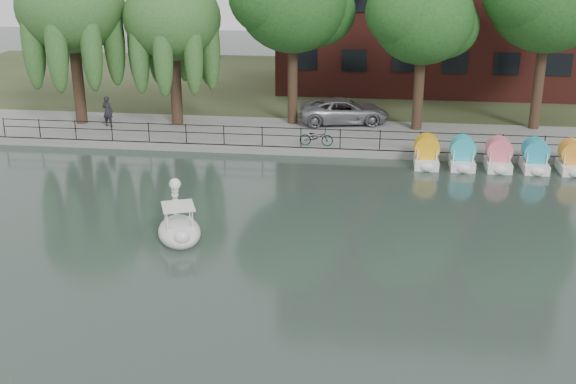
% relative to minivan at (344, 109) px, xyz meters
% --- Properties ---
extents(ground_plane, '(120.00, 120.00, 0.00)m').
position_rel_minivan_xyz_m(ground_plane, '(-1.92, -18.30, -1.21)').
color(ground_plane, '#3E4F47').
extents(promenade, '(40.00, 6.00, 0.40)m').
position_rel_minivan_xyz_m(promenade, '(-1.92, -2.30, -1.01)').
color(promenade, gray).
rests_on(promenade, ground_plane).
extents(kerb, '(40.00, 0.25, 0.40)m').
position_rel_minivan_xyz_m(kerb, '(-1.92, -5.25, -1.01)').
color(kerb, gray).
rests_on(kerb, ground_plane).
extents(land_strip, '(60.00, 22.00, 0.36)m').
position_rel_minivan_xyz_m(land_strip, '(-1.92, 11.70, -1.03)').
color(land_strip, '#47512D').
rests_on(land_strip, ground_plane).
extents(railing, '(32.00, 0.05, 1.00)m').
position_rel_minivan_xyz_m(railing, '(-1.92, -5.05, -0.07)').
color(railing, black).
rests_on(railing, promenade).
extents(willow_left, '(5.88, 5.88, 9.01)m').
position_rel_minivan_xyz_m(willow_left, '(-14.92, -1.80, 5.66)').
color(willow_left, '#473323').
rests_on(willow_left, promenade).
extents(willow_mid, '(5.32, 5.32, 8.15)m').
position_rel_minivan_xyz_m(willow_mid, '(-9.42, -1.30, 5.04)').
color(willow_mid, '#473323').
rests_on(willow_mid, promenade).
extents(broadleaf_center, '(6.00, 6.00, 9.25)m').
position_rel_minivan_xyz_m(broadleaf_center, '(-2.92, -0.30, 5.85)').
color(broadleaf_center, '#473323').
rests_on(broadleaf_center, promenade).
extents(broadleaf_right, '(5.40, 5.40, 8.32)m').
position_rel_minivan_xyz_m(broadleaf_right, '(4.08, -0.80, 5.17)').
color(broadleaf_right, '#473323').
rests_on(broadleaf_right, promenade).
extents(minivan, '(3.74, 6.24, 1.62)m').
position_rel_minivan_xyz_m(minivan, '(0.00, 0.00, 0.00)').
color(minivan, gray).
rests_on(minivan, promenade).
extents(bicycle, '(0.62, 1.73, 1.00)m').
position_rel_minivan_xyz_m(bicycle, '(-1.16, -4.78, -0.31)').
color(bicycle, gray).
rests_on(bicycle, promenade).
extents(pedestrian, '(0.79, 0.61, 1.98)m').
position_rel_minivan_xyz_m(pedestrian, '(-13.10, -2.39, 0.18)').
color(pedestrian, black).
rests_on(pedestrian, promenade).
extents(swan_boat, '(2.34, 2.88, 2.10)m').
position_rel_minivan_xyz_m(swan_boat, '(-5.26, -16.27, -0.75)').
color(swan_boat, white).
rests_on(swan_boat, ground_plane).
extents(pedal_boat_row, '(9.65, 1.70, 1.40)m').
position_rel_minivan_xyz_m(pedal_boat_row, '(8.59, -6.26, -0.60)').
color(pedal_boat_row, white).
rests_on(pedal_boat_row, ground_plane).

